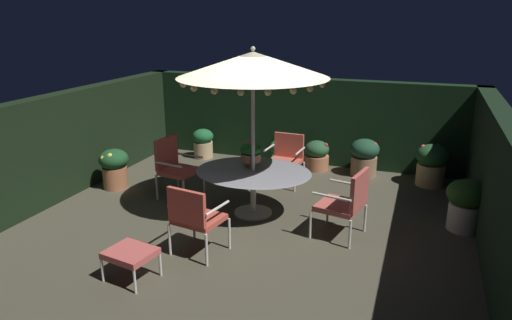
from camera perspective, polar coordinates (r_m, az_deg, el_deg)
name	(u,v)px	position (r m, az deg, el deg)	size (l,w,h in m)	color
ground_plane	(249,220)	(7.43, -0.86, -7.32)	(7.18, 6.83, 0.02)	#474435
hedge_backdrop_rear	(303,120)	(10.11, 5.71, 4.82)	(7.18, 0.30, 1.80)	black
hedge_backdrop_left	(65,144)	(8.87, -22.16, 1.78)	(0.30, 6.83, 1.80)	black
hedge_backdrop_right	(501,194)	(6.76, 27.58, -3.66)	(0.30, 6.83, 1.80)	black
patio_dining_table	(253,177)	(7.42, -0.34, -2.12)	(1.85, 1.55, 0.73)	silver
patio_umbrella	(253,65)	(7.02, -0.37, 11.46)	(2.28, 2.28, 2.64)	beige
centerpiece_planter	(251,152)	(7.48, -0.64, 0.94)	(0.33, 0.33, 0.43)	#A16D40
patio_chair_north	(347,200)	(6.79, 10.99, -4.80)	(0.74, 0.77, 1.01)	silver
patio_chair_northeast	(286,156)	(8.81, 3.68, 0.52)	(0.66, 0.60, 0.94)	silver
patio_chair_east	(175,164)	(8.26, -9.86, -0.49)	(0.70, 0.71, 1.05)	beige
patio_chair_southeast	(194,215)	(6.23, -7.48, -6.64)	(0.71, 0.67, 0.98)	silver
ottoman_footrest	(130,254)	(5.96, -15.00, -10.97)	(0.63, 0.56, 0.38)	beige
potted_plant_back_right	(431,164)	(9.31, 20.52, -0.41)	(0.59, 0.59, 0.79)	tan
potted_plant_right_far	(281,151)	(9.94, 3.00, 1.10)	(0.46, 0.46, 0.55)	beige
potted_plant_right_near	(114,167)	(8.97, -16.82, -0.80)	(0.53, 0.53, 0.74)	#AB6743
potted_plant_back_left	(364,156)	(9.52, 13.01, 0.45)	(0.57, 0.57, 0.74)	#8D684C
potted_plant_back_center	(203,143)	(10.49, -6.44, 2.12)	(0.46, 0.46, 0.65)	tan
potted_plant_left_far	(466,203)	(7.60, 24.15, -4.73)	(0.59, 0.59, 0.78)	beige
potted_plant_front_corner	(317,155)	(9.73, 7.38, 0.59)	(0.50, 0.50, 0.60)	#B16C48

